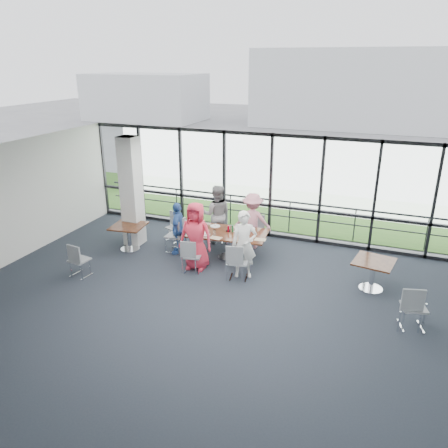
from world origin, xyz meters
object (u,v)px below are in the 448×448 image
(chair_main_nl, at_px, (193,256))
(chair_main_fr, at_px, (254,231))
(diner_near_left, at_px, (196,236))
(chair_spare_r, at_px, (414,307))
(chair_main_end, at_px, (175,236))
(chair_spare_la, at_px, (79,260))
(diner_far_right, at_px, (253,221))
(structural_column, at_px, (132,192))
(side_table_right, at_px, (374,265))
(chair_main_fl, at_px, (217,227))
(side_table_left, at_px, (129,229))
(main_table, at_px, (228,236))
(chair_main_nr, at_px, (239,262))
(diner_far_left, at_px, (217,214))
(diner_end, at_px, (178,228))
(chair_spare_lb, at_px, (174,228))
(diner_near_right, at_px, (244,245))

(chair_main_nl, bearing_deg, chair_main_fr, 56.79)
(diner_near_left, distance_m, chair_spare_r, 5.37)
(chair_main_nl, relative_size, chair_spare_r, 0.91)
(chair_main_end, distance_m, chair_spare_la, 2.73)
(diner_far_right, relative_size, chair_spare_la, 1.84)
(structural_column, distance_m, chair_main_end, 1.81)
(side_table_right, relative_size, chair_main_end, 1.05)
(chair_main_fl, bearing_deg, side_table_left, 20.18)
(main_table, distance_m, side_table_right, 3.87)
(diner_near_left, distance_m, chair_main_fl, 1.94)
(chair_main_nr, height_order, chair_spare_r, chair_spare_r)
(diner_far_right, bearing_deg, diner_far_left, -9.60)
(chair_main_nl, distance_m, chair_main_nr, 1.25)
(diner_near_left, relative_size, chair_main_end, 1.86)
(diner_end, bearing_deg, chair_main_end, -126.03)
(diner_far_left, height_order, diner_end, diner_far_left)
(diner_near_left, bearing_deg, chair_main_end, 140.58)
(main_table, relative_size, chair_spare_lb, 2.63)
(diner_near_right, bearing_deg, diner_near_left, 161.50)
(side_table_left, distance_m, chair_main_fr, 3.66)
(main_table, relative_size, chair_spare_la, 2.49)
(side_table_left, bearing_deg, main_table, 10.51)
(diner_far_right, bearing_deg, diner_end, 21.65)
(chair_main_fl, bearing_deg, diner_near_right, 113.59)
(diner_near_left, distance_m, diner_near_right, 1.31)
(diner_near_left, distance_m, chair_main_fr, 2.33)
(chair_main_nr, height_order, chair_main_end, chair_main_end)
(side_table_right, xyz_separation_m, chair_main_end, (-5.40, 0.28, -0.15))
(chair_main_end, bearing_deg, diner_far_left, 141.21)
(diner_far_left, bearing_deg, main_table, 110.28)
(side_table_right, xyz_separation_m, chair_spare_lb, (-5.79, 0.97, -0.22))
(chair_main_nl, distance_m, chair_spare_la, 2.86)
(side_table_left, xyz_separation_m, diner_far_left, (2.14, 1.43, 0.25))
(diner_near_left, relative_size, chair_main_fr, 2.16)
(chair_main_nl, bearing_deg, side_table_left, 154.78)
(main_table, distance_m, chair_main_nr, 1.30)
(diner_near_left, distance_m, diner_end, 1.12)
(chair_spare_la, bearing_deg, diner_near_left, 38.64)
(diner_near_left, bearing_deg, chair_spare_la, -152.48)
(diner_far_right, bearing_deg, chair_spare_r, 137.71)
(side_table_right, distance_m, diner_far_left, 4.75)
(diner_near_right, relative_size, chair_spare_la, 1.94)
(chair_spare_r, bearing_deg, diner_end, 150.62)
(side_table_right, height_order, diner_far_right, diner_far_right)
(chair_spare_lb, relative_size, chair_spare_r, 0.89)
(main_table, bearing_deg, diner_far_left, 122.06)
(chair_main_nr, xyz_separation_m, chair_spare_r, (4.03, -0.74, 0.01))
(diner_near_left, relative_size, diner_far_left, 1.02)
(chair_spare_la, xyz_separation_m, chair_spare_lb, (1.16, 2.94, -0.02))
(main_table, relative_size, diner_end, 1.48)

